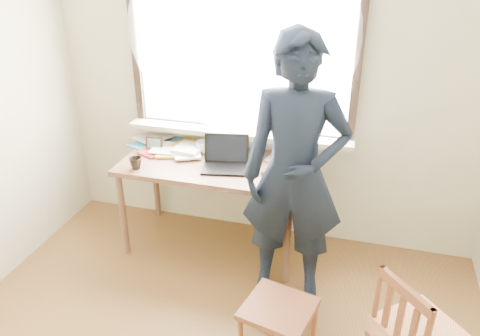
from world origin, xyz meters
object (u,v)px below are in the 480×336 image
(desk, at_px, (213,172))
(mug_white, at_px, (204,147))
(laptop, at_px, (226,160))
(mug_dark, at_px, (136,163))
(person, at_px, (295,175))
(work_chair, at_px, (279,314))

(desk, relative_size, mug_white, 11.40)
(laptop, xyz_separation_m, mug_dark, (-0.65, -0.22, -0.01))
(desk, xyz_separation_m, mug_white, (-0.13, 0.16, 0.13))
(person, bearing_deg, mug_dark, 167.35)
(desk, distance_m, laptop, 0.18)
(desk, distance_m, mug_white, 0.25)
(mug_white, bearing_deg, mug_dark, -133.62)
(mug_dark, bearing_deg, person, -6.15)
(mug_white, relative_size, mug_dark, 1.28)
(laptop, xyz_separation_m, work_chair, (0.63, -1.00, -0.48))
(desk, bearing_deg, person, -28.74)
(mug_dark, relative_size, work_chair, 0.21)
(mug_white, xyz_separation_m, mug_dark, (-0.40, -0.42, -0.00))
(mug_white, height_order, mug_dark, mug_white)
(desk, bearing_deg, mug_dark, -154.53)
(laptop, bearing_deg, mug_white, 142.03)
(desk, relative_size, person, 0.76)
(work_chair, height_order, person, person)
(work_chair, distance_m, person, 0.89)
(mug_white, height_order, work_chair, mug_white)
(laptop, distance_m, mug_dark, 0.68)
(desk, bearing_deg, mug_white, 129.43)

